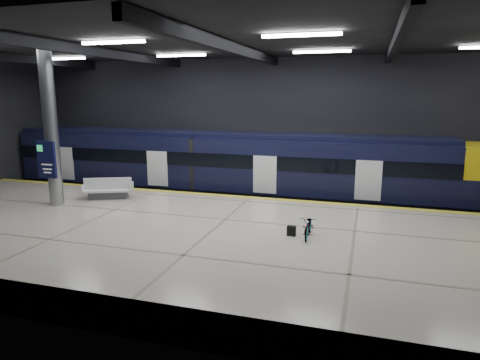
% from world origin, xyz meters
% --- Properties ---
extents(ground, '(30.00, 30.00, 0.00)m').
position_xyz_m(ground, '(0.00, 0.00, 0.00)').
color(ground, black).
rests_on(ground, ground).
extents(room_shell, '(30.10, 16.10, 8.05)m').
position_xyz_m(room_shell, '(-0.00, 0.00, 5.72)').
color(room_shell, black).
rests_on(room_shell, ground).
extents(platform, '(30.00, 11.00, 1.10)m').
position_xyz_m(platform, '(0.00, -2.50, 0.55)').
color(platform, beige).
rests_on(platform, ground).
extents(safety_strip, '(30.00, 0.40, 0.01)m').
position_xyz_m(safety_strip, '(0.00, 2.75, 1.11)').
color(safety_strip, gold).
rests_on(safety_strip, platform).
extents(rails, '(30.00, 1.52, 0.16)m').
position_xyz_m(rails, '(0.00, 5.50, 0.08)').
color(rails, gray).
rests_on(rails, ground).
extents(train, '(29.40, 2.84, 3.79)m').
position_xyz_m(train, '(-0.82, 5.50, 2.06)').
color(train, black).
rests_on(train, ground).
extents(bench, '(2.45, 1.77, 1.00)m').
position_xyz_m(bench, '(-6.43, 0.64, 1.45)').
color(bench, '#595B60').
rests_on(bench, platform).
extents(bicycle, '(0.57, 1.54, 0.81)m').
position_xyz_m(bicycle, '(3.48, -2.18, 1.50)').
color(bicycle, '#99999E').
rests_on(bicycle, platform).
extents(pannier_bag, '(0.30, 0.19, 0.35)m').
position_xyz_m(pannier_bag, '(2.88, -2.18, 1.28)').
color(pannier_bag, black).
rests_on(pannier_bag, platform).
extents(info_column, '(0.90, 0.78, 6.90)m').
position_xyz_m(info_column, '(-8.00, -1.03, 4.46)').
color(info_column, '#9EA0A5').
rests_on(info_column, platform).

